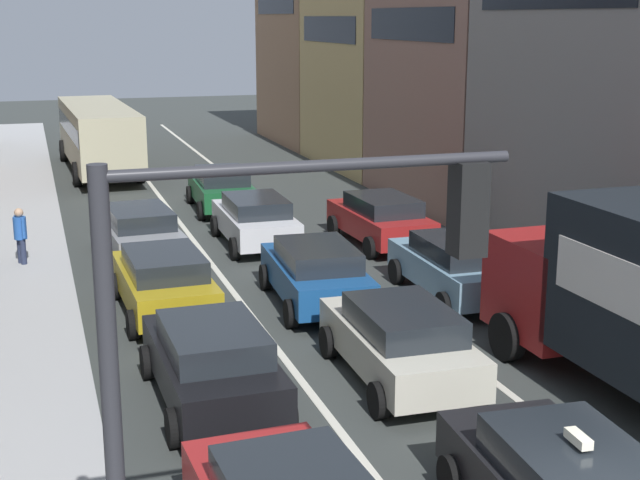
{
  "coord_description": "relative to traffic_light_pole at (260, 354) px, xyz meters",
  "views": [
    {
      "loc": [
        -6.16,
        -7.2,
        6.59
      ],
      "look_at": [
        0.0,
        12.0,
        1.6
      ],
      "focal_mm": 50.74,
      "sensor_mm": 36.0,
      "label": 1
    }
  ],
  "objects": [
    {
      "name": "wagon_right_lane_far",
      "position": [
        7.97,
        17.27,
        -3.02
      ],
      "size": [
        2.18,
        4.36,
        1.49
      ],
      "rotation": [
        0.0,
        0.0,
        1.6
      ],
      "color": "#A51E1E",
      "rests_on": "ground"
    },
    {
      "name": "lane_stripe_right",
      "position": [
        6.15,
        20.2,
        -3.81
      ],
      "size": [
        0.16,
        60.0,
        0.01
      ],
      "primitive_type": "cube",
      "color": "silver",
      "rests_on": "ground"
    },
    {
      "name": "sedan_centre_lane_fifth",
      "position": [
        4.49,
        23.54,
        -3.02
      ],
      "size": [
        2.22,
        4.38,
        1.49
      ],
      "rotation": [
        0.0,
        0.0,
        1.52
      ],
      "color": "#19592D",
      "rests_on": "ground"
    },
    {
      "name": "sidewalk_left",
      "position": [
        -2.25,
        20.2,
        -3.75
      ],
      "size": [
        2.6,
        64.0,
        0.14
      ],
      "primitive_type": "cube",
      "color": "#B1B1B1",
      "rests_on": "ground"
    },
    {
      "name": "bus_mid_queue_primary",
      "position": [
        1.06,
        32.97,
        -2.06
      ],
      "size": [
        3.07,
        10.58,
        2.9
      ],
      "rotation": [
        0.0,
        0.0,
        1.6
      ],
      "color": "#BFB793",
      "rests_on": "ground"
    },
    {
      "name": "traffic_light_pole",
      "position": [
        0.0,
        0.0,
        0.0
      ],
      "size": [
        3.58,
        0.38,
        5.5
      ],
      "color": "#2D2D33",
      "rests_on": "ground"
    },
    {
      "name": "pedestrian_near_kerb",
      "position": [
        -2.17,
        17.77,
        -2.87
      ],
      "size": [
        0.34,
        0.5,
        1.66
      ],
      "rotation": [
        0.0,
        0.0,
        0.42
      ],
      "color": "#262D47",
      "rests_on": "ground"
    },
    {
      "name": "sedan_left_lane_fourth",
      "position": [
        0.96,
        17.73,
        -3.02
      ],
      "size": [
        2.29,
        4.41,
        1.49
      ],
      "rotation": [
        0.0,
        0.0,
        1.64
      ],
      "color": "gray",
      "rests_on": "ground"
    },
    {
      "name": "wagon_left_lane_second",
      "position": [
        1.0,
        7.54,
        -3.02
      ],
      "size": [
        2.11,
        4.33,
        1.49
      ],
      "rotation": [
        0.0,
        0.0,
        1.59
      ],
      "color": "black",
      "rests_on": "ground"
    },
    {
      "name": "sedan_centre_lane_second",
      "position": [
        4.5,
        7.51,
        -3.02
      ],
      "size": [
        2.15,
        4.34,
        1.49
      ],
      "rotation": [
        0.0,
        0.0,
        1.55
      ],
      "color": "beige",
      "rests_on": "ground"
    },
    {
      "name": "building_row_right",
      "position": [
        14.35,
        21.85,
        2.63
      ],
      "size": [
        7.2,
        43.9,
        13.65
      ],
      "rotation": [
        0.0,
        0.0,
        -1.57
      ],
      "color": "#9E7556",
      "rests_on": "ground"
    },
    {
      "name": "coupe_centre_lane_fourth",
      "position": [
        4.4,
        18.29,
        -3.02
      ],
      "size": [
        2.12,
        4.33,
        1.49
      ],
      "rotation": [
        0.0,
        0.0,
        1.55
      ],
      "color": "silver",
      "rests_on": "ground"
    },
    {
      "name": "lane_stripe_left",
      "position": [
        2.75,
        20.2,
        -3.81
      ],
      "size": [
        0.16,
        60.0,
        0.01
      ],
      "primitive_type": "cube",
      "color": "silver",
      "rests_on": "ground"
    },
    {
      "name": "sedan_left_lane_third",
      "position": [
        0.91,
        12.72,
        -3.02
      ],
      "size": [
        2.16,
        4.35,
        1.49
      ],
      "rotation": [
        0.0,
        0.0,
        1.6
      ],
      "color": "#B29319",
      "rests_on": "ground"
    },
    {
      "name": "hatchback_centre_lane_third",
      "position": [
        4.39,
        12.32,
        -3.02
      ],
      "size": [
        2.28,
        4.4,
        1.49
      ],
      "rotation": [
        0.0,
        0.0,
        1.51
      ],
      "color": "#194C8C",
      "rests_on": "ground"
    },
    {
      "name": "sedan_right_lane_behind_truck",
      "position": [
        7.76,
        11.85,
        -3.02
      ],
      "size": [
        2.12,
        4.33,
        1.49
      ],
      "rotation": [
        0.0,
        0.0,
        1.55
      ],
      "color": "#759EB7",
      "rests_on": "ground"
    }
  ]
}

